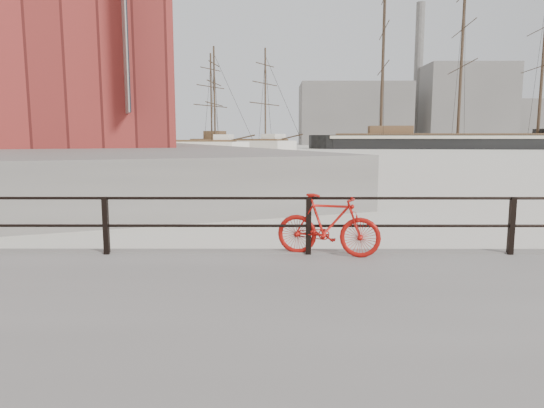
% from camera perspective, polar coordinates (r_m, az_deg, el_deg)
% --- Properties ---
extents(ground, '(400.00, 400.00, 0.00)m').
position_cam_1_polar(ground, '(9.62, 25.65, -7.16)').
color(ground, white).
rests_on(ground, ground).
extents(far_quay, '(78.44, 148.07, 1.80)m').
position_cam_1_polar(far_quay, '(88.03, -24.06, 6.27)').
color(far_quay, gray).
rests_on(far_quay, ground).
extents(guardrail, '(28.00, 0.10, 1.00)m').
position_cam_1_polar(guardrail, '(9.31, 26.36, -2.32)').
color(guardrail, black).
rests_on(guardrail, promenade).
extents(bicycle, '(1.77, 0.73, 1.06)m').
position_cam_1_polar(bicycle, '(8.30, 6.63, -2.47)').
color(bicycle, '#B2110B').
rests_on(bicycle, promenade).
extents(barque_black, '(67.75, 29.06, 36.77)m').
position_cam_1_polar(barque_black, '(103.37, 20.93, 6.08)').
color(barque_black, black).
rests_on(barque_black, ground).
extents(schooner_mid, '(28.26, 21.94, 19.04)m').
position_cam_1_polar(schooner_mid, '(92.47, -4.03, 6.42)').
color(schooner_mid, silver).
rests_on(schooner_mid, ground).
extents(schooner_left, '(24.79, 13.87, 17.95)m').
position_cam_1_polar(schooner_left, '(84.26, -10.22, 6.18)').
color(schooner_left, silver).
rests_on(schooner_left, ground).
extents(workboat_far, '(12.12, 8.41, 7.00)m').
position_cam_1_polar(workboat_far, '(63.04, -25.69, 4.98)').
color(workboat_far, black).
rests_on(workboat_far, ground).
extents(apartment_mustard, '(26.02, 22.15, 22.20)m').
position_cam_1_polar(apartment_mustard, '(56.20, -28.16, 17.81)').
color(apartment_mustard, gold).
rests_on(apartment_mustard, far_quay).
extents(apartment_cream, '(24.16, 21.40, 21.20)m').
position_cam_1_polar(apartment_cream, '(78.77, -26.30, 14.43)').
color(apartment_cream, beige).
rests_on(apartment_cream, far_quay).
extents(apartment_grey, '(26.02, 22.15, 23.20)m').
position_cam_1_polar(apartment_grey, '(100.70, -25.39, 13.46)').
color(apartment_grey, '#A7A8A2').
rests_on(apartment_grey, far_quay).
extents(apartment_brick, '(27.87, 22.90, 21.20)m').
position_cam_1_polar(apartment_brick, '(123.48, -24.73, 11.86)').
color(apartment_brick, brown).
rests_on(apartment_brick, far_quay).
extents(industrial_west, '(32.00, 18.00, 18.00)m').
position_cam_1_polar(industrial_west, '(150.46, 9.54, 10.33)').
color(industrial_west, gray).
rests_on(industrial_west, ground).
extents(industrial_mid, '(26.00, 20.00, 24.00)m').
position_cam_1_polar(industrial_mid, '(164.64, 21.59, 10.72)').
color(industrial_mid, gray).
rests_on(industrial_mid, ground).
extents(industrial_east, '(20.00, 16.00, 14.00)m').
position_cam_1_polar(industrial_east, '(178.44, 27.89, 8.49)').
color(industrial_east, gray).
rests_on(industrial_east, ground).
extents(smokestack, '(2.80, 2.80, 44.00)m').
position_cam_1_polar(smokestack, '(166.10, 16.81, 14.37)').
color(smokestack, gray).
rests_on(smokestack, ground).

